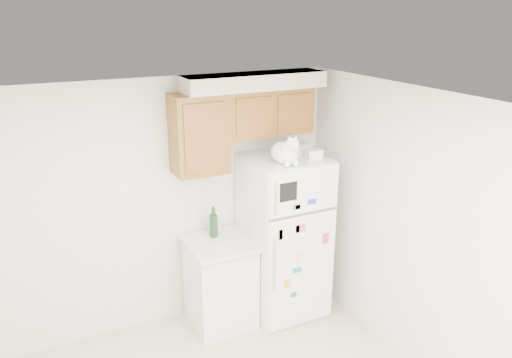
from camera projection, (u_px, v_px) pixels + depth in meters
room_shell at (230, 239)px, 3.22m from camera, size 3.84×4.04×2.52m
refrigerator at (284, 237)px, 5.14m from camera, size 0.76×0.78×1.70m
base_counter at (220, 282)px, 5.04m from camera, size 0.64×0.64×0.92m
cat at (286, 152)px, 4.63m from camera, size 0.30×0.43×0.31m
storage_box_back at (300, 149)px, 4.97m from camera, size 0.20×0.17×0.10m
storage_box_front at (314, 154)px, 4.81m from camera, size 0.16×0.13×0.09m
bottle_green at (213, 222)px, 4.92m from camera, size 0.07×0.07×0.32m
bottle_amber at (214, 221)px, 4.97m from camera, size 0.07×0.07×0.29m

